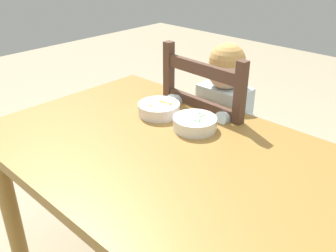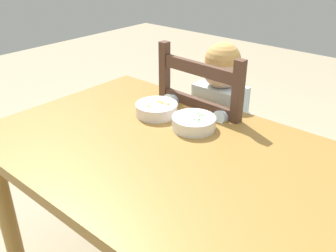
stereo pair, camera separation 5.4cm
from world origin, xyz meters
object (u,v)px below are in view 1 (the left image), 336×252
at_px(bowl_of_carrots, 159,109).
at_px(dining_chair, 218,149).
at_px(bowl_of_peas, 195,123).
at_px(spoon, 163,118).
at_px(child_figure, 220,116).
at_px(dining_table, 173,176).

bearing_deg(bowl_of_carrots, dining_chair, 72.97).
bearing_deg(bowl_of_peas, spoon, -170.21).
relative_size(dining_chair, bowl_of_carrots, 5.70).
height_order(child_figure, spoon, child_figure).
bearing_deg(bowl_of_carrots, dining_table, -36.20).
bearing_deg(spoon, child_figure, 81.38).
xyz_separation_m(dining_table, dining_chair, (-0.15, 0.47, -0.15)).
xyz_separation_m(dining_chair, bowl_of_carrots, (-0.09, -0.30, 0.28)).
bearing_deg(bowl_of_peas, dining_chair, 107.86).
bearing_deg(dining_chair, child_figure, -66.42).
height_order(dining_chair, bowl_of_peas, dining_chair).
bearing_deg(spoon, bowl_of_carrots, 151.76).
relative_size(bowl_of_peas, spoon, 1.41).
distance_m(dining_chair, child_figure, 0.17).
relative_size(bowl_of_peas, bowl_of_carrots, 0.97).
relative_size(dining_table, bowl_of_peas, 8.31).
bearing_deg(child_figure, spoon, -98.62).
distance_m(dining_table, spoon, 0.27).
distance_m(dining_chair, bowl_of_peas, 0.42).
height_order(child_figure, bowl_of_peas, child_figure).
xyz_separation_m(dining_table, bowl_of_carrots, (-0.24, 0.18, 0.12)).
bearing_deg(child_figure, bowl_of_peas, -72.24).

